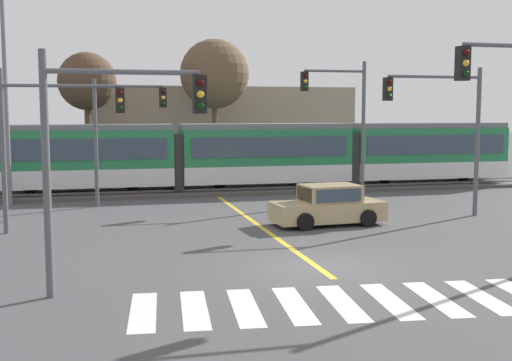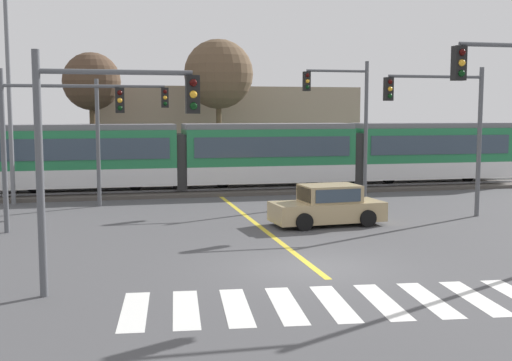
{
  "view_description": "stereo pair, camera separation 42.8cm",
  "coord_description": "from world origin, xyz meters",
  "views": [
    {
      "loc": [
        -5.76,
        -16.26,
        4.27
      ],
      "look_at": [
        0.12,
        7.64,
        1.6
      ],
      "focal_mm": 45.0,
      "sensor_mm": 36.0,
      "label": 1
    },
    {
      "loc": [
        -5.34,
        -16.36,
        4.27
      ],
      "look_at": [
        0.12,
        7.64,
        1.6
      ],
      "focal_mm": 45.0,
      "sensor_mm": 36.0,
      "label": 2
    }
  ],
  "objects": [
    {
      "name": "track_bed",
      "position": [
        0.0,
        16.99,
        0.09
      ],
      "size": [
        120.0,
        4.0,
        0.18
      ],
      "primitive_type": "cube",
      "color": "#4C4742",
      "rests_on": "ground"
    },
    {
      "name": "crosswalk_stripe_7",
      "position": [
        2.74,
        -3.5,
        0.0
      ],
      "size": [
        0.83,
        2.84,
        0.01
      ],
      "primitive_type": "cube",
      "rotation": [
        0.0,
        0.0,
        -0.1
      ],
      "color": "silver",
      "rests_on": "ground"
    },
    {
      "name": "street_lamp_west",
      "position": [
        -9.52,
        14.47,
        5.55
      ],
      "size": [
        2.5,
        0.28,
        9.83
      ],
      "color": "slate",
      "rests_on": "ground"
    },
    {
      "name": "lane_centre_line",
      "position": [
        0.0,
        6.88,
        0.0
      ],
      "size": [
        0.2,
        16.22,
        0.01
      ],
      "primitive_type": "cube",
      "color": "gold",
      "rests_on": "ground"
    },
    {
      "name": "crosswalk_stripe_6",
      "position": [
        1.64,
        -3.39,
        0.0
      ],
      "size": [
        0.83,
        2.84,
        0.01
      ],
      "primitive_type": "cube",
      "rotation": [
        0.0,
        0.0,
        -0.1
      ],
      "color": "silver",
      "rests_on": "ground"
    },
    {
      "name": "bare_tree_west",
      "position": [
        -6.32,
        22.23,
        5.93
      ],
      "size": [
        3.33,
        3.33,
        7.65
      ],
      "color": "brown",
      "rests_on": "ground"
    },
    {
      "name": "ground_plane",
      "position": [
        0.0,
        0.0,
        0.0
      ],
      "size": [
        200.0,
        200.0,
        0.0
      ],
      "primitive_type": "plane",
      "color": "#474749"
    },
    {
      "name": "rail_near",
      "position": [
        0.0,
        16.27,
        0.23
      ],
      "size": [
        120.0,
        0.08,
        0.1
      ],
      "primitive_type": "cube",
      "color": "#939399",
      "rests_on": "track_bed"
    },
    {
      "name": "sedan_crossing",
      "position": [
        2.57,
        6.29,
        0.7
      ],
      "size": [
        4.32,
        2.16,
        1.52
      ],
      "color": "tan",
      "rests_on": "ground"
    },
    {
      "name": "bare_tree_east",
      "position": [
        1.03,
        21.75,
        6.43
      ],
      "size": [
        4.12,
        4.12,
        8.53
      ],
      "color": "brown",
      "rests_on": "ground"
    },
    {
      "name": "crosswalk_stripe_4",
      "position": [
        -0.55,
        -3.18,
        0.0
      ],
      "size": [
        0.83,
        2.84,
        0.01
      ],
      "primitive_type": "cube",
      "rotation": [
        0.0,
        0.0,
        -0.1
      ],
      "color": "silver",
      "rests_on": "ground"
    },
    {
      "name": "building_backdrop_far",
      "position": [
        2.35,
        27.73,
        2.94
      ],
      "size": [
        17.83,
        6.0,
        5.87
      ],
      "primitive_type": "cube",
      "color": "gray",
      "rests_on": "ground"
    },
    {
      "name": "traffic_light_far_left",
      "position": [
        -4.78,
        13.11,
        3.79
      ],
      "size": [
        3.25,
        0.38,
        5.69
      ],
      "color": "#515459",
      "rests_on": "ground"
    },
    {
      "name": "crosswalk_stripe_2",
      "position": [
        -2.74,
        -2.97,
        0.0
      ],
      "size": [
        0.83,
        2.84,
        0.01
      ],
      "primitive_type": "cube",
      "rotation": [
        0.0,
        0.0,
        -0.1
      ],
      "color": "silver",
      "rests_on": "ground"
    },
    {
      "name": "crosswalk_stripe_1",
      "position": [
        -3.83,
        -2.86,
        0.0
      ],
      "size": [
        0.83,
        2.84,
        0.01
      ],
      "primitive_type": "cube",
      "rotation": [
        0.0,
        0.0,
        -0.1
      ],
      "color": "silver",
      "rests_on": "ground"
    },
    {
      "name": "traffic_light_far_right",
      "position": [
        5.67,
        12.62,
        4.31
      ],
      "size": [
        3.25,
        0.38,
        6.63
      ],
      "color": "#515459",
      "rests_on": "ground"
    },
    {
      "name": "rail_far",
      "position": [
        0.0,
        17.71,
        0.23
      ],
      "size": [
        120.0,
        0.08,
        0.1
      ],
      "primitive_type": "cube",
      "color": "#939399",
      "rests_on": "track_bed"
    },
    {
      "name": "traffic_light_near_left",
      "position": [
        -5.62,
        -1.18,
        3.72
      ],
      "size": [
        3.75,
        0.38,
        5.64
      ],
      "color": "#515459",
      "rests_on": "ground"
    },
    {
      "name": "light_rail_tram",
      "position": [
        2.89,
        16.98,
        2.05
      ],
      "size": [
        28.0,
        2.64,
        3.43
      ],
      "color": "silver",
      "rests_on": "track_bed"
    },
    {
      "name": "traffic_light_mid_right",
      "position": [
        7.75,
        6.88,
        4.03
      ],
      "size": [
        4.25,
        0.38,
        6.01
      ],
      "color": "#515459",
      "rests_on": "ground"
    },
    {
      "name": "crosswalk_stripe_3",
      "position": [
        -1.64,
        -3.07,
        0.0
      ],
      "size": [
        0.83,
        2.84,
        0.01
      ],
      "primitive_type": "cube",
      "rotation": [
        0.0,
        0.0,
        -0.1
      ],
      "color": "silver",
      "rests_on": "ground"
    },
    {
      "name": "crosswalk_stripe_5",
      "position": [
        0.55,
        -3.29,
        0.0
      ],
      "size": [
        0.83,
        2.84,
        0.01
      ],
      "primitive_type": "cube",
      "rotation": [
        0.0,
        0.0,
        -0.1
      ],
      "color": "silver",
      "rests_on": "ground"
    },
    {
      "name": "crosswalk_stripe_0",
      "position": [
        -4.93,
        -2.75,
        0.0
      ],
      "size": [
        0.83,
        2.84,
        0.01
      ],
      "primitive_type": "cube",
      "rotation": [
        0.0,
        0.0,
        -0.1
      ],
      "color": "silver",
      "rests_on": "ground"
    },
    {
      "name": "traffic_light_mid_left",
      "position": [
        -7.49,
        7.31,
        3.76
      ],
      "size": [
        4.25,
        0.38,
        5.73
      ],
      "color": "#515459",
      "rests_on": "ground"
    }
  ]
}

